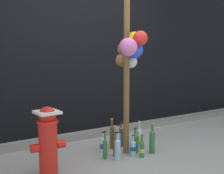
# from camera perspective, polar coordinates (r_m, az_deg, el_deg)

# --- Properties ---
(ground_plane) EXTENTS (14.00, 14.00, 0.00)m
(ground_plane) POSITION_cam_1_polar(r_m,az_deg,el_deg) (4.53, 4.50, -11.76)
(ground_plane) COLOR #9E9B93
(building_wall) EXTENTS (10.00, 0.20, 3.87)m
(building_wall) POSITION_cam_1_polar(r_m,az_deg,el_deg) (5.69, -5.43, 12.07)
(building_wall) COLOR black
(building_wall) RESTS_ON ground_plane
(curb_strip) EXTENTS (8.00, 0.12, 0.08)m
(curb_strip) POSITION_cam_1_polar(r_m,az_deg,el_deg) (5.42, -2.64, -7.92)
(curb_strip) COLOR gray
(curb_strip) RESTS_ON ground_plane
(memorial_post) EXTENTS (0.49, 0.52, 3.08)m
(memorial_post) POSITION_cam_1_polar(r_m,az_deg,el_deg) (4.44, 3.01, 9.30)
(memorial_post) COLOR brown
(memorial_post) RESTS_ON ground_plane
(fire_hydrant) EXTENTS (0.40, 0.27, 0.79)m
(fire_hydrant) POSITION_cam_1_polar(r_m,az_deg,el_deg) (3.93, -10.74, -8.63)
(fire_hydrant) COLOR red
(fire_hydrant) RESTS_ON ground_plane
(bottle_0) EXTENTS (0.07, 0.07, 0.43)m
(bottle_0) POSITION_cam_1_polar(r_m,az_deg,el_deg) (4.72, 4.60, -8.72)
(bottle_0) COLOR silver
(bottle_0) RESTS_ON ground_plane
(bottle_1) EXTENTS (0.08, 0.08, 0.35)m
(bottle_1) POSITION_cam_1_polar(r_m,az_deg,el_deg) (4.66, 3.92, -9.39)
(bottle_1) COLOR #337038
(bottle_1) RESTS_ON ground_plane
(bottle_2) EXTENTS (0.08, 0.08, 0.28)m
(bottle_2) POSITION_cam_1_polar(r_m,az_deg,el_deg) (4.56, 3.57, -10.15)
(bottle_2) COLOR #93CCE0
(bottle_2) RESTS_ON ground_plane
(bottle_3) EXTENTS (0.07, 0.07, 0.35)m
(bottle_3) POSITION_cam_1_polar(r_m,az_deg,el_deg) (4.82, 1.03, -8.86)
(bottle_3) COLOR #B2DBEA
(bottle_3) RESTS_ON ground_plane
(bottle_4) EXTENTS (0.08, 0.08, 0.42)m
(bottle_4) POSITION_cam_1_polar(r_m,az_deg,el_deg) (4.66, 6.78, -8.97)
(bottle_4) COLOR #337038
(bottle_4) RESTS_ON ground_plane
(bottle_5) EXTENTS (0.08, 0.08, 0.37)m
(bottle_5) POSITION_cam_1_polar(r_m,az_deg,el_deg) (4.37, 0.96, -10.39)
(bottle_5) COLOR #93CCE0
(bottle_5) RESTS_ON ground_plane
(bottle_6) EXTENTS (0.06, 0.06, 0.30)m
(bottle_6) POSITION_cam_1_polar(r_m,az_deg,el_deg) (4.51, 5.06, -10.34)
(bottle_6) COLOR #337038
(bottle_6) RESTS_ON ground_plane
(bottle_7) EXTENTS (0.06, 0.06, 0.37)m
(bottle_7) POSITION_cam_1_polar(r_m,az_deg,el_deg) (4.42, -1.19, -10.20)
(bottle_7) COLOR #337038
(bottle_7) RESTS_ON ground_plane
(bottle_8) EXTENTS (0.07, 0.07, 0.37)m
(bottle_8) POSITION_cam_1_polar(r_m,az_deg,el_deg) (4.91, 1.50, -8.28)
(bottle_8) COLOR brown
(bottle_8) RESTS_ON ground_plane
(bottle_9) EXTENTS (0.06, 0.06, 0.33)m
(bottle_9) POSITION_cam_1_polar(r_m,az_deg,el_deg) (4.52, 0.56, -10.04)
(bottle_9) COLOR brown
(bottle_9) RESTS_ON ground_plane
(bottle_10) EXTENTS (0.08, 0.08, 0.28)m
(bottle_10) POSITION_cam_1_polar(r_m,az_deg,el_deg) (4.69, -1.54, -9.63)
(bottle_10) COLOR silver
(bottle_10) RESTS_ON ground_plane
(bottle_11) EXTENTS (0.06, 0.06, 0.43)m
(bottle_11) POSITION_cam_1_polar(r_m,az_deg,el_deg) (4.84, -0.01, -8.20)
(bottle_11) COLOR brown
(bottle_11) RESTS_ON ground_plane
(litter_0) EXTENTS (0.15, 0.14, 0.01)m
(litter_0) POSITION_cam_1_polar(r_m,az_deg,el_deg) (6.01, 7.43, -6.73)
(litter_0) COLOR silver
(litter_0) RESTS_ON ground_plane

